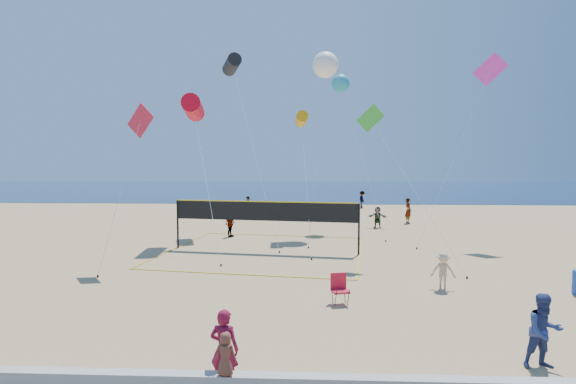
{
  "coord_description": "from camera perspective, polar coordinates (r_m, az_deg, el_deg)",
  "views": [
    {
      "loc": [
        -0.29,
        -11.64,
        4.9
      ],
      "look_at": [
        -0.89,
        2.0,
        3.9
      ],
      "focal_mm": 28.0,
      "sensor_mm": 36.0,
      "label": 1
    }
  ],
  "objects": [
    {
      "name": "ocean",
      "position": [
        73.8,
        2.75,
        0.38
      ],
      "size": [
        140.0,
        50.0,
        0.03
      ],
      "primitive_type": "cube",
      "color": "#10254C",
      "rests_on": "ground"
    },
    {
      "name": "woman",
      "position": [
        10.18,
        -8.08,
        -19.17
      ],
      "size": [
        0.71,
        0.54,
        1.74
      ],
      "primitive_type": "imported",
      "rotation": [
        0.0,
        0.0,
        2.94
      ],
      "color": "maroon",
      "rests_on": "ground"
    },
    {
      "name": "ground",
      "position": [
        12.63,
        3.85,
        -18.65
      ],
      "size": [
        120.0,
        120.0,
        0.0
      ],
      "primitive_type": "plane",
      "color": "tan",
      "rests_on": "ground"
    },
    {
      "name": "bystander_a",
      "position": [
        12.51,
        29.76,
        -15.09
      ],
      "size": [
        0.91,
        0.73,
        1.77
      ],
      "primitive_type": "imported",
      "rotation": [
        0.0,
        0.0,
        0.08
      ],
      "color": "navy",
      "rests_on": "ground"
    },
    {
      "name": "kite_1",
      "position": [
        31.97,
        -7.14,
        15.75
      ],
      "size": [
        4.6,
        8.99,
        11.95
      ],
      "rotation": [
        0.0,
        0.0,
        0.37
      ],
      "color": "black",
      "rests_on": "ground"
    },
    {
      "name": "kite_0",
      "position": [
        27.37,
        -11.95,
        10.41
      ],
      "size": [
        3.53,
        7.67,
        8.63
      ],
      "rotation": [
        0.0,
        0.0,
        0.13
      ],
      "color": "red",
      "rests_on": "ground"
    },
    {
      "name": "far_person_4",
      "position": [
        45.99,
        9.4,
        -0.93
      ],
      "size": [
        0.84,
        1.2,
        1.7
      ],
      "primitive_type": "imported",
      "rotation": [
        0.0,
        0.0,
        1.78
      ],
      "color": "gray",
      "rests_on": "ground"
    },
    {
      "name": "far_person_1",
      "position": [
        32.69,
        11.3,
        -3.18
      ],
      "size": [
        1.48,
        0.86,
        1.52
      ],
      "primitive_type": "imported",
      "rotation": [
        0.0,
        0.0,
        -0.31
      ],
      "color": "gray",
      "rests_on": "ground"
    },
    {
      "name": "far_person_2",
      "position": [
        35.61,
        15.02,
        -2.31
      ],
      "size": [
        0.59,
        0.78,
        1.93
      ],
      "primitive_type": "imported",
      "rotation": [
        0.0,
        0.0,
        1.76
      ],
      "color": "gray",
      "rests_on": "ground"
    },
    {
      "name": "kite_7",
      "position": [
        33.19,
        6.71,
        13.54
      ],
      "size": [
        3.15,
        6.9,
        10.96
      ],
      "rotation": [
        0.0,
        0.0,
        -0.28
      ],
      "color": "teal",
      "rests_on": "ground"
    },
    {
      "name": "toddler",
      "position": [
        9.55,
        -7.93,
        -19.69
      ],
      "size": [
        0.48,
        0.37,
        0.88
      ],
      "primitive_type": "imported",
      "rotation": [
        0.0,
        0.0,
        2.91
      ],
      "color": "brown",
      "rests_on": "seawall"
    },
    {
      "name": "volleyball_net",
      "position": [
        23.84,
        -2.96,
        -3.12
      ],
      "size": [
        11.37,
        11.24,
        2.7
      ],
      "rotation": [
        0.0,
        0.0,
        -0.14
      ],
      "color": "black",
      "rests_on": "ground"
    },
    {
      "name": "far_person_0",
      "position": [
        28.59,
        -7.36,
        -4.03
      ],
      "size": [
        0.72,
        1.06,
        1.67
      ],
      "primitive_type": "imported",
      "rotation": [
        0.0,
        0.0,
        1.21
      ],
      "color": "gray",
      "rests_on": "ground"
    },
    {
      "name": "camp_chair",
      "position": [
        15.65,
        6.54,
        -11.86
      ],
      "size": [
        0.65,
        0.77,
        1.14
      ],
      "rotation": [
        0.0,
        0.0,
        0.23
      ],
      "color": "red",
      "rests_on": "ground"
    },
    {
      "name": "kite_6",
      "position": [
        31.15,
        4.77,
        15.78
      ],
      "size": [
        2.04,
        6.96,
        12.04
      ],
      "rotation": [
        0.0,
        0.0,
        0.03
      ],
      "color": "white",
      "rests_on": "ground"
    },
    {
      "name": "kite_2",
      "position": [
        28.63,
        1.73,
        9.23
      ],
      "size": [
        1.08,
        7.88,
        7.91
      ],
      "rotation": [
        0.0,
        0.0,
        0.09
      ],
      "color": "#D7970A",
      "rests_on": "ground"
    },
    {
      "name": "kite_3",
      "position": [
        21.73,
        -18.44,
        7.76
      ],
      "size": [
        1.83,
        2.81,
        7.46
      ],
      "rotation": [
        0.0,
        0.0,
        -0.24
      ],
      "color": "#B91F35",
      "rests_on": "ground"
    },
    {
      "name": "kite_5",
      "position": [
        29.55,
        23.99,
        13.22
      ],
      "size": [
        5.74,
        3.19,
        11.14
      ],
      "rotation": [
        0.0,
        0.0,
        -0.1
      ],
      "color": "#F538BF",
      "rests_on": "ground"
    },
    {
      "name": "kite_4",
      "position": [
        21.94,
        11.16,
        8.0
      ],
      "size": [
        4.27,
        3.63,
        7.56
      ],
      "rotation": [
        0.0,
        0.0,
        0.25
      ],
      "color": "green",
      "rests_on": "ground"
    },
    {
      "name": "bystander_b",
      "position": [
        18.13,
        19.1,
        -9.44
      ],
      "size": [
        1.0,
        0.72,
        1.4
      ],
      "primitive_type": "imported",
      "rotation": [
        0.0,
        0.0,
        -0.23
      ],
      "color": "tan",
      "rests_on": "ground"
    },
    {
      "name": "far_person_3",
      "position": [
        40.35,
        -5.07,
        -1.68
      ],
      "size": [
        0.94,
        0.85,
        1.58
      ],
      "primitive_type": "imported",
      "rotation": [
        0.0,
        0.0,
        -0.39
      ],
      "color": "gray",
      "rests_on": "ground"
    }
  ]
}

